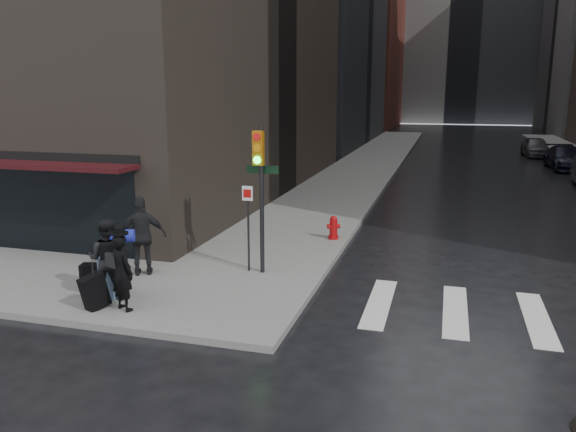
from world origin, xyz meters
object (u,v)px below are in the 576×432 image
Objects in this scene: fire_hydrant at (333,229)px; parked_car_3 at (566,158)px; man_overcoat at (116,275)px; man_jeans at (108,258)px; man_greycoat at (142,236)px; parked_car_4 at (536,147)px; traffic_light at (259,180)px.

parked_car_3 is (9.91, 19.95, 0.21)m from fire_hydrant.
fire_hydrant is (3.13, 6.75, -0.42)m from man_overcoat.
man_jeans is 1.61m from man_greycoat.
man_greycoat is at bearing -121.21° from parked_car_3.
parked_car_4 is at bearing 94.92° from parked_car_3.
traffic_light reaches higher than parked_car_3.
traffic_light is at bearing -99.69° from man_overcoat.
man_overcoat is 0.80m from man_jeans.
parked_car_4 is (12.89, 31.09, -0.43)m from man_greycoat.
parked_car_3 reaches higher than fire_hydrant.
parked_car_4 is (12.24, 33.25, -0.20)m from man_overcoat.
fire_hydrant is (1.09, 3.71, -1.99)m from traffic_light.
traffic_light is 31.94m from parked_car_4.
man_overcoat is 7.45m from fire_hydrant.
man_jeans is at bearing -20.43° from man_overcoat.
traffic_light is (2.04, 3.04, 1.57)m from man_overcoat.
parked_car_3 is at bearing -85.04° from parked_car_4.
man_greycoat reaches higher than parked_car_4.
parked_car_4 is (9.11, 26.50, 0.22)m from fire_hydrant.
man_overcoat is at bearing -118.08° from parked_car_3.
man_overcoat is 0.92× the size of man_greycoat.
man_greycoat is 2.71× the size of fire_hydrant.
man_jeans is at bearing -113.39° from parked_car_4.
man_jeans is at bearing -120.79° from fire_hydrant.
man_overcoat is at bearing 122.49° from man_jeans.
man_overcoat is at bearing -112.22° from parked_car_4.
traffic_light reaches higher than man_jeans.
man_jeans is 0.91× the size of man_greycoat.
man_overcoat reaches higher than fire_hydrant.
man_overcoat is 3.98m from traffic_light.
man_overcoat is 0.44× the size of parked_car_4.
man_jeans is 35.12m from parked_car_4.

